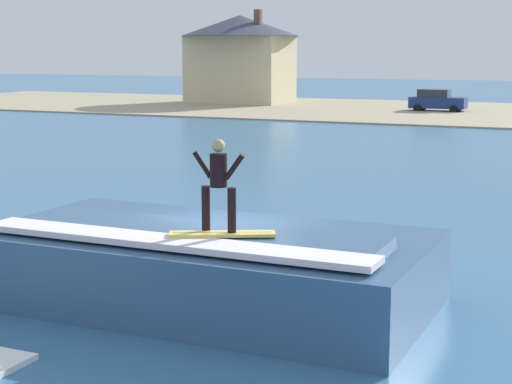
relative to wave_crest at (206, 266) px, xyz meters
name	(u,v)px	position (x,y,z in m)	size (l,w,h in m)	color
ground_plane	(229,288)	(-0.04, 1.11, -0.76)	(260.00, 260.00, 0.00)	teal
wave_crest	(206,266)	(0.00, 0.00, 0.00)	(8.70, 4.55, 1.61)	#35577E
surfboard	(222,234)	(0.77, -0.80, 0.88)	(1.92, 1.22, 0.06)	#EAD159
surfer	(219,180)	(0.67, -0.73, 1.87)	(1.06, 0.32, 1.71)	black
car_near_shore	(437,100)	(-7.23, 54.17, 0.19)	(4.52, 2.13, 1.86)	navy
house_with_chimney	(240,52)	(-26.65, 57.47, 4.09)	(11.22, 11.22, 8.69)	beige
tree_tall_bare	(235,55)	(-29.03, 61.24, 3.83)	(2.06, 2.06, 5.99)	brown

